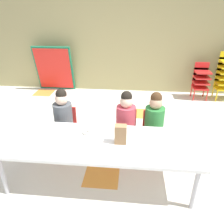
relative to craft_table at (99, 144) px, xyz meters
The scene contains 12 objects.
ground_plane 0.72m from the craft_table, 89.52° to the left, with size 6.64×5.35×0.02m.
back_wall 3.27m from the craft_table, 89.84° to the left, with size 6.64×0.10×2.55m, color tan.
craft_table is the anchor object (origin of this frame).
seated_child_near_camera 0.86m from the craft_table, 134.38° to the left, with size 0.32×0.31×0.92m.
seated_child_middle_seat 0.68m from the craft_table, 66.02° to the left, with size 0.32×0.31×0.92m.
seated_child_far_right 0.90m from the craft_table, 43.13° to the left, with size 0.32×0.32×0.92m.
kid_chair_red_stack 3.34m from the craft_table, 56.46° to the left, with size 0.32×0.30×0.80m.
folded_activity_table 3.35m from the craft_table, 117.47° to the left, with size 0.90×0.29×1.09m.
paper_bag_brown 0.28m from the craft_table, ahead, with size 0.13×0.09×0.22m, color #9E754C.
paper_plate_near_edge 0.23m from the craft_table, 139.48° to the left, with size 0.18×0.18×0.01m, color white.
paper_plate_center_table 0.24m from the craft_table, 156.00° to the right, with size 0.18×0.18×0.01m, color white.
donut_powdered_on_plate 0.23m from the craft_table, 139.48° to the left, with size 0.10×0.10×0.03m, color white.
Camera 1 is at (0.34, -2.53, 1.93)m, focal length 35.03 mm.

